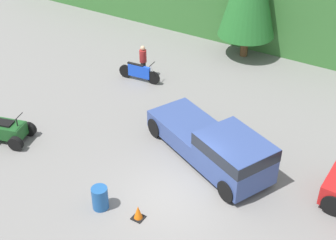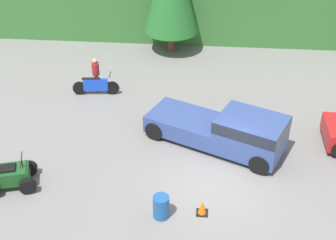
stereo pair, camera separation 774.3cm
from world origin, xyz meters
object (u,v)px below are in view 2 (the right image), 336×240
Objects in this scene: pickup_truck_second at (229,130)px; quad_atv at (10,176)px; dirt_bike at (96,86)px; traffic_cone at (202,208)px; steel_barrel at (161,207)px; rider_person at (96,73)px.

pickup_truck_second is 8.87m from quad_atv.
pickup_truck_second is 2.65× the size of dirt_bike.
quad_atv is at bearing 173.47° from traffic_cone.
rider_person is at bearing 115.62° from steel_barrel.
pickup_truck_second is 4.94m from steel_barrel.
dirt_bike reaches higher than steel_barrel.
traffic_cone is (5.65, -8.52, -0.71)m from rider_person.
pickup_truck_second is 2.79× the size of quad_atv.
quad_atv is at bearing -113.18° from rider_person.
quad_atv reaches higher than dirt_bike.
quad_atv reaches higher than traffic_cone.
dirt_bike is 1.32× the size of rider_person.
steel_barrel is at bearing -169.31° from traffic_cone.
steel_barrel is (4.22, -8.79, -0.53)m from rider_person.
quad_atv is at bearing 169.31° from steel_barrel.
rider_person is (-6.62, 4.50, 0.03)m from pickup_truck_second.
dirt_bike is (-6.57, 4.05, -0.46)m from pickup_truck_second.
dirt_bike is 7.44m from quad_atv.
pickup_truck_second is at bearing 76.53° from traffic_cone.
pickup_truck_second is at bearing 60.81° from steel_barrel.
rider_person is at bearing 90.26° from dirt_bike.
quad_atv is 4.05× the size of traffic_cone.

